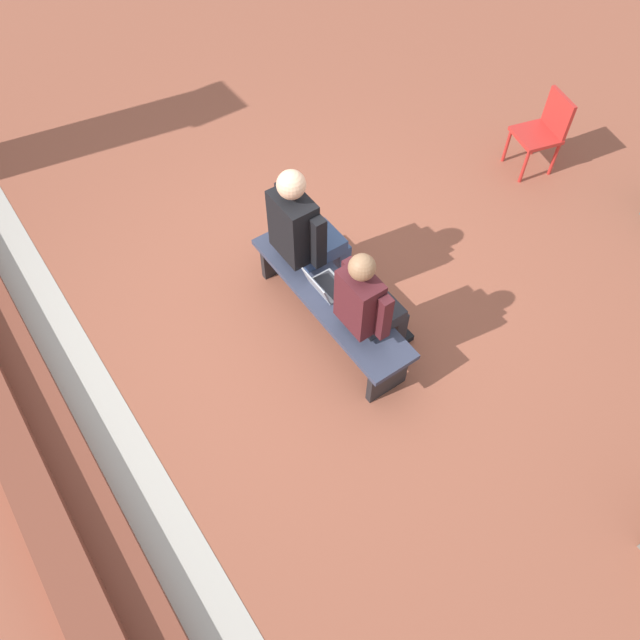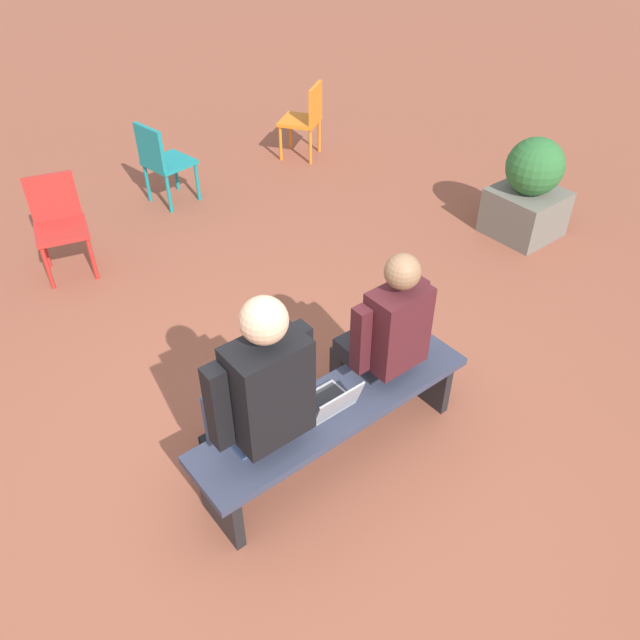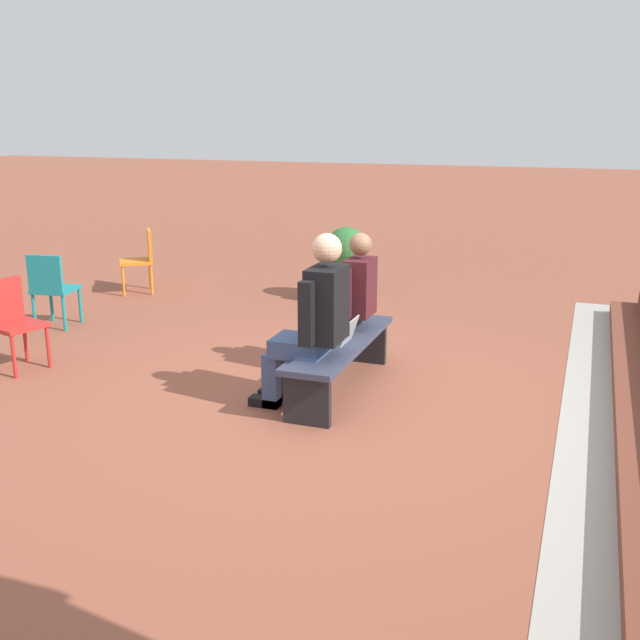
{
  "view_description": "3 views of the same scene",
  "coord_description": "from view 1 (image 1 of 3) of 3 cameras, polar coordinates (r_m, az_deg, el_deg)",
  "views": [
    {
      "loc": [
        -2.91,
        1.91,
        4.52
      ],
      "look_at": [
        -0.58,
        0.28,
        0.61
      ],
      "focal_mm": 35.0,
      "sensor_mm": 36.0,
      "label": 1
    },
    {
      "loc": [
        1.33,
        1.91,
        3.07
      ],
      "look_at": [
        -0.28,
        -0.11,
        1.02
      ],
      "focal_mm": 35.0,
      "sensor_mm": 36.0,
      "label": 2
    },
    {
      "loc": [
        5.47,
        1.91,
        2.31
      ],
      "look_at": [
        -0.08,
        -0.11,
        0.68
      ],
      "focal_mm": 42.0,
      "sensor_mm": 36.0,
      "label": 3
    }
  ],
  "objects": [
    {
      "name": "bench",
      "position": [
        5.27,
        0.92,
        1.78
      ],
      "size": [
        1.8,
        0.44,
        0.45
      ],
      "color": "#33384C",
      "rests_on": "ground"
    },
    {
      "name": "plastic_chair_near_bench_right",
      "position": [
        7.11,
        19.82,
        16.13
      ],
      "size": [
        0.52,
        0.52,
        0.84
      ],
      "color": "red",
      "rests_on": "ground"
    },
    {
      "name": "person_student",
      "position": [
        4.82,
        4.52,
        1.43
      ],
      "size": [
        0.52,
        0.66,
        1.31
      ],
      "color": "#232328",
      "rests_on": "ground"
    },
    {
      "name": "concrete_strip",
      "position": [
        5.21,
        -17.86,
        -10.84
      ],
      "size": [
        7.94,
        0.4,
        0.01
      ],
      "primitive_type": "cube",
      "color": "#A8A399",
      "rests_on": "ground"
    },
    {
      "name": "brick_steps",
      "position": [
        5.15,
        -23.77,
        -13.07
      ],
      "size": [
        7.14,
        0.6,
        0.3
      ],
      "color": "brown",
      "rests_on": "ground"
    },
    {
      "name": "laptop",
      "position": [
        5.18,
        0.46,
        3.12
      ],
      "size": [
        0.32,
        0.29,
        0.21
      ],
      "color": "#9EA0A5",
      "rests_on": "bench"
    },
    {
      "name": "person_adult",
      "position": [
        5.25,
        -1.37,
        8.14
      ],
      "size": [
        0.6,
        0.76,
        1.44
      ],
      "color": "#384C75",
      "rests_on": "ground"
    },
    {
      "name": "ground_plane",
      "position": [
        5.71,
        -1.04,
        1.6
      ],
      "size": [
        60.0,
        60.0,
        0.0
      ],
      "primitive_type": "plane",
      "color": "brown"
    }
  ]
}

